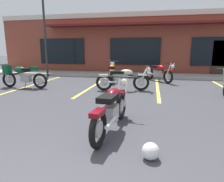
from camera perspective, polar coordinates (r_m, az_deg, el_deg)
ground_plane at (r=5.05m, az=-2.15°, el=-6.46°), size 80.00×80.00×0.00m
sidewalk_kerb at (r=12.06m, az=5.94°, el=4.56°), size 22.00×1.80×0.14m
brick_storefront_building at (r=16.21m, az=7.58°, el=13.00°), size 18.81×7.11×3.88m
painted_stall_lines at (r=8.53m, az=3.58°, el=1.13°), size 8.42×4.80×0.01m
motorcycle_foreground_classic at (r=3.90m, az=0.01°, el=-4.88°), size 0.69×2.11×0.98m
motorcycle_red_sportbike at (r=10.26m, az=13.18°, el=5.25°), size 1.49×1.78×0.98m
motorcycle_black_cruiser at (r=7.73m, az=3.23°, el=3.47°), size 2.09×0.80×0.98m
motorcycle_silver_naked at (r=9.11m, az=-24.46°, el=4.12°), size 2.11×0.66×0.98m
motorcycle_cream_vintage at (r=9.99m, az=-0.02°, el=5.39°), size 0.79×2.10×0.98m
helmet_on_pavement at (r=3.09m, az=10.96°, el=-16.51°), size 0.26×0.26×0.26m
parking_lot_lamp_post at (r=12.38m, az=-19.06°, el=17.69°), size 0.24×0.76×4.54m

